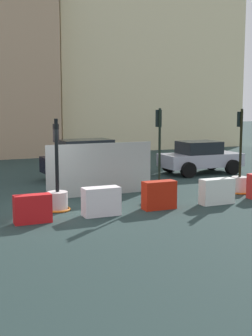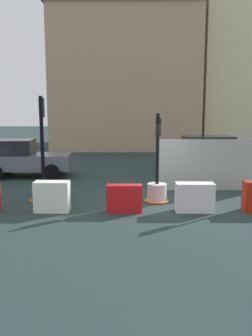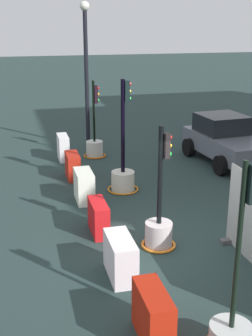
{
  "view_description": "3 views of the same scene",
  "coord_description": "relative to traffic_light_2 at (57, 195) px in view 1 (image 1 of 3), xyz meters",
  "views": [
    {
      "loc": [
        -3.66,
        -13.51,
        3.23
      ],
      "look_at": [
        2.61,
        0.28,
        1.12
      ],
      "focal_mm": 48.52,
      "sensor_mm": 36.0,
      "label": 1
    },
    {
      "loc": [
        -0.84,
        -11.31,
        2.87
      ],
      "look_at": [
        -0.91,
        0.44,
        1.0
      ],
      "focal_mm": 37.97,
      "sensor_mm": 36.0,
      "label": 2
    },
    {
      "loc": [
        8.71,
        -3.25,
        4.9
      ],
      "look_at": [
        -1.86,
        -0.41,
        1.29
      ],
      "focal_mm": 47.61,
      "sensor_mm": 36.0,
      "label": 3
    }
  ],
  "objects": [
    {
      "name": "construction_barrier_3",
      "position": [
        -1.04,
        -1.18,
        -0.07
      ],
      "size": [
        1.03,
        0.38,
        0.79
      ],
      "color": "red",
      "rests_on": "ground_plane"
    },
    {
      "name": "traffic_light_4",
      "position": [
        6.95,
        0.01,
        0.03
      ],
      "size": [
        0.88,
        0.88,
        3.1
      ],
      "color": "silver",
      "rests_on": "ground_plane"
    },
    {
      "name": "ground_plane",
      "position": [
        -0.09,
        0.16,
        -0.47
      ],
      "size": [
        120.0,
        120.0,
        0.0
      ],
      "primitive_type": "plane",
      "color": "#243634"
    },
    {
      "name": "construction_barrier_4",
      "position": [
        0.99,
        -1.16,
        -0.05
      ],
      "size": [
        1.1,
        0.5,
        0.84
      ],
      "color": "white",
      "rests_on": "ground_plane"
    },
    {
      "name": "construction_barrier_5",
      "position": [
        2.95,
        -1.12,
        -0.03
      ],
      "size": [
        1.05,
        0.44,
        0.89
      ],
      "color": "#B91F0D",
      "rests_on": "ground_plane"
    },
    {
      "name": "construction_barrier_6",
      "position": [
        5.03,
        -1.26,
        -0.05
      ],
      "size": [
        1.16,
        0.44,
        0.84
      ],
      "color": "silver",
      "rests_on": "ground_plane"
    },
    {
      "name": "car_black_sedan",
      "position": [
        3.11,
        5.4,
        0.39
      ],
      "size": [
        4.63,
        2.16,
        1.74
      ],
      "color": "black",
      "rests_on": "ground_plane"
    },
    {
      "name": "car_silver_hatchback",
      "position": [
        8.3,
        4.65,
        0.31
      ],
      "size": [
        3.89,
        2.16,
        1.54
      ],
      "color": "#A9ABBD",
      "rests_on": "ground_plane"
    },
    {
      "name": "building_corner_block",
      "position": [
        12.11,
        19.0,
        7.76
      ],
      "size": [
        15.19,
        7.26,
        16.41
      ],
      "color": "beige",
      "rests_on": "ground_plane"
    },
    {
      "name": "traffic_light_2",
      "position": [
        0.0,
        0.0,
        0.0
      ],
      "size": [
        0.8,
        0.8,
        2.83
      ],
      "color": "beige",
      "rests_on": "ground_plane"
    },
    {
      "name": "site_fence_panel",
      "position": [
        2.08,
        1.68,
        0.43
      ],
      "size": [
        4.01,
        0.5,
        1.88
      ],
      "color": "#9BA29F",
      "rests_on": "ground_plane"
    },
    {
      "name": "traffic_light_3",
      "position": [
        3.53,
        -0.04,
        -0.03
      ],
      "size": [
        0.87,
        0.87,
        3.13
      ],
      "color": "silver",
      "rests_on": "ground_plane"
    }
  ]
}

